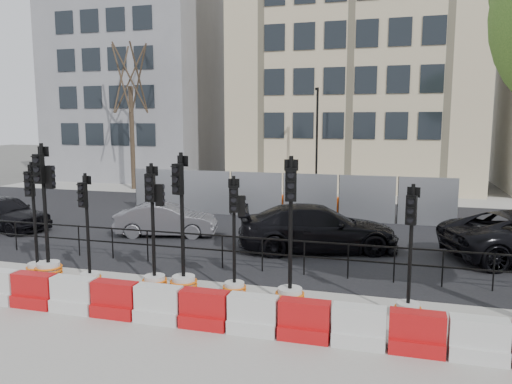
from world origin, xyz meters
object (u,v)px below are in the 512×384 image
(traffic_signal_a, at_px, (37,253))
(traffic_signal_d, at_px, (154,261))
(car_a, at_px, (4,213))
(car_c, at_px, (318,228))
(traffic_signal_h, at_px, (408,292))

(traffic_signal_a, height_order, traffic_signal_d, traffic_signal_d)
(car_a, distance_m, car_c, 12.33)
(traffic_signal_h, xyz_separation_m, car_c, (-2.78, 5.12, 0.15))
(car_a, relative_size, car_c, 0.76)
(traffic_signal_d, bearing_deg, car_c, 47.48)
(traffic_signal_d, height_order, traffic_signal_h, traffic_signal_d)
(traffic_signal_d, distance_m, car_c, 6.01)
(traffic_signal_h, bearing_deg, car_a, 175.00)
(car_c, bearing_deg, traffic_signal_a, 106.78)
(car_a, bearing_deg, traffic_signal_h, -96.66)
(car_a, height_order, car_c, car_c)
(traffic_signal_a, distance_m, traffic_signal_h, 9.79)
(traffic_signal_a, distance_m, car_c, 8.51)
(traffic_signal_d, xyz_separation_m, car_a, (-8.98, 4.76, -0.08))
(traffic_signal_a, height_order, traffic_signal_h, traffic_signal_a)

